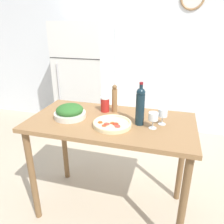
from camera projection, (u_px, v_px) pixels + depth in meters
name	position (u px, v px, depth m)	size (l,w,h in m)	color
ground_plane	(111.00, 206.00, 2.17)	(14.00, 14.00, 0.00)	#BCAD93
wall_back	(145.00, 50.00, 3.40)	(6.40, 0.08, 2.60)	silver
refrigerator	(85.00, 80.00, 3.45)	(0.76, 0.70, 1.71)	silver
prep_counter	(111.00, 134.00, 1.86)	(1.37, 0.71, 0.94)	olive
wine_bottle	(140.00, 105.00, 1.68)	(0.07, 0.07, 0.34)	#142833
wine_glass_near	(153.00, 117.00, 1.64)	(0.07, 0.07, 0.13)	silver
wine_glass_far	(163.00, 114.00, 1.71)	(0.07, 0.07, 0.13)	silver
pepper_mill	(115.00, 99.00, 1.94)	(0.05, 0.05, 0.25)	olive
salad_bowl	(70.00, 112.00, 1.85)	(0.27, 0.27, 0.12)	silver
homemade_pizza	(112.00, 124.00, 1.71)	(0.30, 0.30, 0.04)	beige
salt_canister	(105.00, 104.00, 1.97)	(0.08, 0.08, 0.13)	#B2231E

